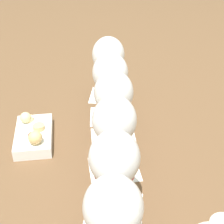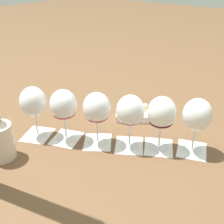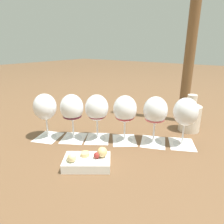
# 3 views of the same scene
# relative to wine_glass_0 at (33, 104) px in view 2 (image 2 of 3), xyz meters

# --- Properties ---
(ground_plane) EXTENTS (8.00, 8.00, 0.00)m
(ground_plane) POSITION_rel_wine_glass_0_xyz_m (0.26, 0.14, -0.14)
(ground_plane) COLOR brown
(tasting_card_0) EXTENTS (0.14, 0.15, 0.00)m
(tasting_card_0) POSITION_rel_wine_glass_0_xyz_m (0.00, -0.00, -0.14)
(tasting_card_0) COLOR white
(tasting_card_0) RESTS_ON ground_plane
(tasting_card_1) EXTENTS (0.14, 0.15, 0.00)m
(tasting_card_1) POSITION_rel_wine_glass_0_xyz_m (0.11, 0.05, -0.14)
(tasting_card_1) COLOR white
(tasting_card_1) RESTS_ON ground_plane
(tasting_card_2) EXTENTS (0.15, 0.16, 0.00)m
(tasting_card_2) POSITION_rel_wine_glass_0_xyz_m (0.22, 0.11, -0.14)
(tasting_card_2) COLOR white
(tasting_card_2) RESTS_ON ground_plane
(tasting_card_3) EXTENTS (0.15, 0.15, 0.00)m
(tasting_card_3) POSITION_rel_wine_glass_0_xyz_m (0.32, 0.17, -0.14)
(tasting_card_3) COLOR white
(tasting_card_3) RESTS_ON ground_plane
(tasting_card_4) EXTENTS (0.15, 0.15, 0.00)m
(tasting_card_4) POSITION_rel_wine_glass_0_xyz_m (0.41, 0.23, -0.14)
(tasting_card_4) COLOR white
(tasting_card_4) RESTS_ON ground_plane
(tasting_card_5) EXTENTS (0.14, 0.15, 0.00)m
(tasting_card_5) POSITION_rel_wine_glass_0_xyz_m (0.51, 0.29, -0.14)
(tasting_card_5) COLOR white
(tasting_card_5) RESTS_ON ground_plane
(wine_glass_0) EXTENTS (0.10, 0.10, 0.20)m
(wine_glass_0) POSITION_rel_wine_glass_0_xyz_m (0.00, 0.00, 0.00)
(wine_glass_0) COLOR white
(wine_glass_0) RESTS_ON tasting_card_0
(wine_glass_1) EXTENTS (0.10, 0.10, 0.20)m
(wine_glass_1) POSITION_rel_wine_glass_0_xyz_m (0.11, 0.05, 0.00)
(wine_glass_1) COLOR white
(wine_glass_1) RESTS_ON tasting_card_1
(wine_glass_2) EXTENTS (0.10, 0.10, 0.20)m
(wine_glass_2) POSITION_rel_wine_glass_0_xyz_m (0.22, 0.11, 0.00)
(wine_glass_2) COLOR white
(wine_glass_2) RESTS_ON tasting_card_2
(wine_glass_3) EXTENTS (0.10, 0.10, 0.20)m
(wine_glass_3) POSITION_rel_wine_glass_0_xyz_m (0.32, 0.17, -0.00)
(wine_glass_3) COLOR white
(wine_glass_3) RESTS_ON tasting_card_3
(wine_glass_4) EXTENTS (0.10, 0.10, 0.20)m
(wine_glass_4) POSITION_rel_wine_glass_0_xyz_m (0.41, 0.23, 0.00)
(wine_glass_4) COLOR white
(wine_glass_4) RESTS_ON tasting_card_4
(wine_glass_5) EXTENTS (0.10, 0.10, 0.20)m
(wine_glass_5) POSITION_rel_wine_glass_0_xyz_m (0.51, 0.29, 0.00)
(wine_glass_5) COLOR white
(wine_glass_5) RESTS_ON tasting_card_5
(snack_dish) EXTENTS (0.18, 0.17, 0.07)m
(snack_dish) POSITION_rel_wine_glass_0_xyz_m (0.21, 0.35, -0.12)
(snack_dish) COLOR white
(snack_dish) RESTS_ON ground_plane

